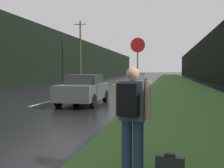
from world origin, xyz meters
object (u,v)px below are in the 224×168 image
(stop_sign, at_px, (138,67))
(suitcase, at_px, (170,167))
(car_passing_near, at_px, (84,89))
(car_passing_far, at_px, (139,77))
(hitchhiker_with_backpack, at_px, (132,113))

(stop_sign, bearing_deg, suitcase, -80.53)
(stop_sign, distance_m, car_passing_near, 3.27)
(suitcase, height_order, car_passing_far, car_passing_far)
(suitcase, height_order, car_passing_near, car_passing_near)
(hitchhiker_with_backpack, height_order, car_passing_near, hitchhiker_with_backpack)
(hitchhiker_with_backpack, height_order, car_passing_far, hitchhiker_with_backpack)
(stop_sign, height_order, car_passing_near, stop_sign)
(stop_sign, bearing_deg, hitchhiker_with_backpack, -84.88)
(stop_sign, xyz_separation_m, car_passing_near, (-2.80, 1.28, -1.10))
(car_passing_near, bearing_deg, car_passing_far, -90.00)
(car_passing_near, bearing_deg, hitchhiker_with_backpack, 111.26)
(suitcase, xyz_separation_m, car_passing_far, (-4.10, 37.71, 0.52))
(suitcase, relative_size, car_passing_far, 0.11)
(stop_sign, height_order, hitchhiker_with_backpack, stop_sign)
(suitcase, bearing_deg, car_passing_far, 108.74)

